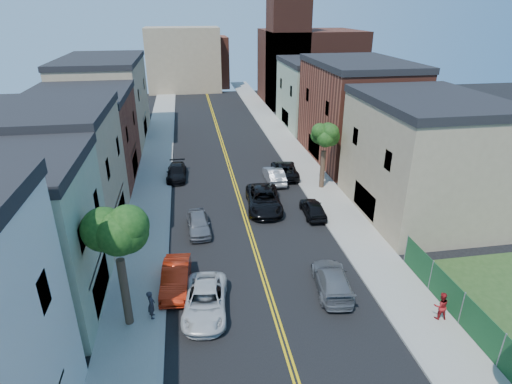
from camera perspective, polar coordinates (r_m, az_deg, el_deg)
name	(u,v)px	position (r m, az deg, el deg)	size (l,w,h in m)	color
sidewalk_left	(155,161)	(47.39, -13.58, 4.09)	(3.20, 100.00, 0.15)	gray
sidewalk_right	(295,154)	(48.74, 5.30, 5.24)	(3.20, 100.00, 0.15)	gray
curb_left	(171,160)	(47.28, -11.47, 4.25)	(0.30, 100.00, 0.15)	gray
curb_right	(280,154)	(48.34, 3.28, 5.14)	(0.30, 100.00, 0.15)	gray
bldg_left_palegrn	(3,247)	(25.54, -31.20, -6.44)	(9.00, 8.00, 8.50)	gray
bldg_left_tan_near	(50,178)	(33.13, -26.23, 1.70)	(9.00, 10.00, 9.00)	#998466
bldg_left_brick	(83,140)	(43.37, -22.45, 6.55)	(9.00, 12.00, 8.00)	brown
bldg_left_tan_far	(106,102)	(56.53, -19.81, 11.49)	(9.00, 16.00, 9.50)	#998466
bldg_right_tan	(422,161)	(35.64, 21.69, 3.97)	(9.00, 12.00, 9.00)	#998466
bldg_right_brick	(355,113)	(47.49, 13.40, 10.37)	(9.00, 14.00, 10.00)	brown
bldg_right_palegrn	(317,95)	(60.50, 8.30, 12.89)	(9.00, 12.00, 8.50)	gray
church	(305,60)	(74.98, 6.68, 17.42)	(16.20, 14.20, 22.60)	#4C2319
backdrop_left	(184,60)	(87.11, -9.83, 17.33)	(14.00, 8.00, 12.00)	#998466
backdrop_center	(203,62)	(91.30, -7.19, 17.14)	(10.00, 8.00, 10.00)	brown
fence_right	(480,329)	(24.44, 28.23, -16.09)	(0.04, 15.00, 1.90)	#143F1E
tree_left_mid	(114,216)	(21.04, -18.82, -3.06)	(5.20, 5.20, 9.29)	#3E2E1F
tree_right_far	(325,129)	(37.94, 9.44, 8.52)	(4.40, 4.40, 8.03)	#3E2E1F
red_sedan	(176,278)	(26.14, -10.88, -11.39)	(1.57, 4.51, 1.49)	red
white_pickup	(205,301)	(24.16, -6.92, -14.56)	(2.33, 5.06, 1.41)	silver
grey_car_left	(199,223)	(31.90, -7.84, -4.26)	(1.66, 4.13, 1.41)	slate
black_car_left	(177,172)	(42.13, -10.77, 2.68)	(1.84, 4.54, 1.32)	black
grey_car_right	(332,280)	(25.98, 10.31, -11.69)	(1.97, 4.84, 1.40)	slate
black_car_right	(313,208)	(34.30, 7.78, -2.20)	(1.59, 3.94, 1.34)	black
silver_car_right	(274,175)	(40.49, 2.50, 2.30)	(1.53, 4.39, 1.45)	#A1A2A8
dark_car_right_far	(285,169)	(42.00, 3.91, 3.08)	(2.39, 5.18, 1.44)	black
black_suv_lane	(264,200)	(35.10, 1.06, -1.04)	(2.76, 5.99, 1.66)	black
pedestrian_left	(151,305)	(24.01, -14.08, -14.65)	(0.61, 0.40, 1.68)	#26252D
pedestrian_right	(441,306)	(25.32, 23.87, -13.99)	(0.79, 0.62, 1.64)	maroon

